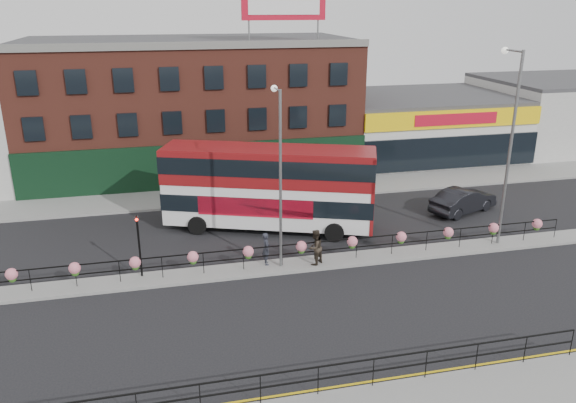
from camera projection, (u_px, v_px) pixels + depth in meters
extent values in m
plane|color=black|center=(301.00, 266.00, 29.05)|extent=(120.00, 120.00, 0.00)
cube|color=gray|center=(259.00, 193.00, 40.03)|extent=(60.00, 4.00, 0.15)
cube|color=gray|center=(301.00, 264.00, 29.02)|extent=(60.00, 1.60, 0.15)
cube|color=gold|center=(368.00, 382.00, 20.14)|extent=(60.00, 0.10, 0.01)
cube|color=gold|center=(370.00, 385.00, 19.98)|extent=(60.00, 0.10, 0.01)
cube|color=brown|center=(191.00, 107.00, 44.88)|extent=(25.00, 12.00, 10.00)
cube|color=#3F3F42|center=(187.00, 40.00, 43.15)|extent=(25.00, 12.00, 0.30)
cube|color=black|center=(200.00, 167.00, 40.40)|extent=(25.00, 0.25, 3.40)
cube|color=silver|center=(419.00, 126.00, 49.99)|extent=(15.00, 12.00, 5.00)
cube|color=#3F3F42|center=(422.00, 96.00, 49.11)|extent=(15.00, 12.00, 0.30)
cube|color=yellow|center=(455.00, 119.00, 43.81)|extent=(15.00, 0.25, 1.40)
cube|color=#B50D23|center=(456.00, 119.00, 43.70)|extent=(7.00, 0.10, 0.90)
cube|color=black|center=(452.00, 152.00, 44.71)|extent=(15.00, 0.25, 2.60)
cube|color=#B4B3AF|center=(564.00, 113.00, 52.99)|extent=(14.50, 12.00, 6.00)
cube|color=#3F3F42|center=(569.00, 80.00, 51.93)|extent=(14.50, 12.00, 0.30)
cylinder|color=slate|center=(249.00, 31.00, 39.14)|extent=(0.12, 0.12, 1.40)
cylinder|color=slate|center=(318.00, 30.00, 40.21)|extent=(0.12, 0.12, 1.40)
cube|color=black|center=(301.00, 244.00, 28.63)|extent=(30.00, 0.05, 0.05)
cube|color=black|center=(301.00, 252.00, 28.79)|extent=(30.00, 0.05, 0.05)
cylinder|color=black|center=(30.00, 280.00, 26.03)|extent=(0.04, 0.04, 1.10)
cylinder|color=black|center=(76.00, 276.00, 26.46)|extent=(0.04, 0.04, 1.10)
cylinder|color=black|center=(120.00, 271.00, 26.88)|extent=(0.04, 0.04, 1.10)
cylinder|color=black|center=(162.00, 267.00, 27.31)|extent=(0.04, 0.04, 1.10)
cylinder|color=black|center=(203.00, 263.00, 27.74)|extent=(0.04, 0.04, 1.10)
cylinder|color=black|center=(243.00, 259.00, 28.17)|extent=(0.04, 0.04, 1.10)
cylinder|color=black|center=(282.00, 255.00, 28.60)|extent=(0.04, 0.04, 1.10)
cylinder|color=black|center=(320.00, 252.00, 29.03)|extent=(0.04, 0.04, 1.10)
cylinder|color=black|center=(357.00, 248.00, 29.45)|extent=(0.04, 0.04, 1.10)
cylinder|color=black|center=(392.00, 244.00, 29.88)|extent=(0.04, 0.04, 1.10)
cylinder|color=black|center=(427.00, 241.00, 30.31)|extent=(0.04, 0.04, 1.10)
cylinder|color=black|center=(460.00, 238.00, 30.74)|extent=(0.04, 0.04, 1.10)
cylinder|color=black|center=(493.00, 235.00, 31.17)|extent=(0.04, 0.04, 1.10)
cylinder|color=black|center=(524.00, 231.00, 31.60)|extent=(0.04, 0.04, 1.10)
cylinder|color=black|center=(555.00, 228.00, 32.02)|extent=(0.04, 0.04, 1.10)
sphere|color=#DA7285|center=(11.00, 274.00, 25.73)|extent=(0.56, 0.56, 0.56)
sphere|color=#31671C|center=(12.00, 279.00, 25.81)|extent=(0.36, 0.36, 0.36)
sphere|color=#DA7285|center=(75.00, 268.00, 26.32)|extent=(0.56, 0.56, 0.56)
sphere|color=#31671C|center=(75.00, 273.00, 26.40)|extent=(0.36, 0.36, 0.36)
sphere|color=#DA7285|center=(135.00, 262.00, 26.91)|extent=(0.56, 0.56, 0.56)
sphere|color=#31671C|center=(135.00, 267.00, 26.99)|extent=(0.36, 0.36, 0.36)
sphere|color=#DA7285|center=(193.00, 257.00, 27.50)|extent=(0.56, 0.56, 0.56)
sphere|color=#31671C|center=(193.00, 261.00, 27.58)|extent=(0.36, 0.36, 0.36)
sphere|color=#DA7285|center=(248.00, 251.00, 28.09)|extent=(0.56, 0.56, 0.56)
sphere|color=#31671C|center=(248.00, 256.00, 28.17)|extent=(0.36, 0.36, 0.36)
sphere|color=#DA7285|center=(301.00, 246.00, 28.68)|extent=(0.56, 0.56, 0.56)
sphere|color=#31671C|center=(301.00, 250.00, 28.75)|extent=(0.36, 0.36, 0.36)
sphere|color=#DA7285|center=(352.00, 241.00, 29.27)|extent=(0.56, 0.56, 0.56)
sphere|color=#31671C|center=(352.00, 245.00, 29.34)|extent=(0.36, 0.36, 0.36)
sphere|color=#DA7285|center=(401.00, 237.00, 29.86)|extent=(0.56, 0.56, 0.56)
sphere|color=#31671C|center=(401.00, 241.00, 29.93)|extent=(0.36, 0.36, 0.36)
sphere|color=#DA7285|center=(448.00, 232.00, 30.44)|extent=(0.56, 0.56, 0.56)
sphere|color=#31671C|center=(448.00, 236.00, 30.52)|extent=(0.36, 0.36, 0.36)
sphere|color=#DA7285|center=(494.00, 228.00, 31.03)|extent=(0.56, 0.56, 0.56)
sphere|color=#31671C|center=(493.00, 232.00, 31.11)|extent=(0.36, 0.36, 0.36)
sphere|color=#DA7285|center=(537.00, 224.00, 31.62)|extent=(0.56, 0.56, 0.56)
sphere|color=#31671C|center=(537.00, 227.00, 31.70)|extent=(0.36, 0.36, 0.36)
cube|color=black|center=(318.00, 367.00, 18.93)|extent=(20.00, 0.05, 0.05)
cube|color=black|center=(318.00, 379.00, 19.09)|extent=(20.00, 0.05, 0.05)
cylinder|color=black|center=(200.00, 398.00, 18.26)|extent=(0.04, 0.04, 1.10)
cylinder|color=black|center=(260.00, 389.00, 18.68)|extent=(0.04, 0.04, 1.10)
cylinder|color=black|center=(318.00, 381.00, 19.11)|extent=(0.04, 0.04, 1.10)
cylinder|color=black|center=(373.00, 372.00, 19.54)|extent=(0.04, 0.04, 1.10)
cylinder|color=black|center=(426.00, 364.00, 19.97)|extent=(0.04, 0.04, 1.10)
cylinder|color=black|center=(477.00, 357.00, 20.40)|extent=(0.04, 0.04, 1.10)
cylinder|color=black|center=(525.00, 350.00, 20.83)|extent=(0.04, 0.04, 1.10)
cylinder|color=black|center=(572.00, 343.00, 21.25)|extent=(0.04, 0.04, 1.10)
cube|color=white|center=(268.00, 187.00, 32.93)|extent=(12.42, 6.95, 4.45)
cube|color=maroon|center=(268.00, 166.00, 32.50)|extent=(12.50, 7.03, 2.00)
cube|color=black|center=(269.00, 199.00, 33.19)|extent=(12.53, 7.05, 1.00)
cube|color=black|center=(268.00, 163.00, 32.45)|extent=(12.55, 7.08, 1.00)
cube|color=maroon|center=(268.00, 149.00, 32.18)|extent=(12.42, 6.95, 0.13)
cube|color=maroon|center=(373.00, 191.00, 32.17)|extent=(1.20, 2.73, 4.45)
cube|color=#B50D23|center=(255.00, 208.00, 31.96)|extent=(6.25, 2.41, 1.11)
cylinder|color=black|center=(198.00, 225.00, 32.84)|extent=(1.16, 0.71, 1.11)
cylinder|color=black|center=(210.00, 209.00, 35.44)|extent=(1.16, 0.71, 1.11)
cylinder|color=black|center=(334.00, 232.00, 31.83)|extent=(1.16, 0.71, 1.11)
cylinder|color=black|center=(337.00, 215.00, 34.43)|extent=(1.16, 0.71, 1.11)
imported|color=black|center=(463.00, 200.00, 36.24)|extent=(5.13, 6.07, 1.61)
imported|color=#23252F|center=(266.00, 249.00, 28.64)|extent=(0.65, 0.44, 1.72)
imported|color=#2D251D|center=(315.00, 247.00, 28.60)|extent=(1.59, 1.58, 1.88)
cylinder|color=slate|center=(281.00, 182.00, 27.21)|extent=(0.14, 0.14, 8.95)
cylinder|color=slate|center=(277.00, 89.00, 26.36)|extent=(0.09, 1.34, 0.09)
sphere|color=silver|center=(274.00, 88.00, 26.99)|extent=(0.32, 0.32, 0.32)
cylinder|color=slate|center=(510.00, 152.00, 29.71)|extent=(0.17, 0.17, 10.50)
cylinder|color=slate|center=(514.00, 51.00, 28.71)|extent=(0.10, 1.57, 0.10)
sphere|color=silver|center=(505.00, 51.00, 29.45)|extent=(0.38, 0.38, 0.38)
cylinder|color=black|center=(139.00, 246.00, 27.11)|extent=(0.10, 0.10, 3.20)
imported|color=black|center=(136.00, 215.00, 26.58)|extent=(0.15, 0.18, 0.90)
sphere|color=#FF190C|center=(137.00, 220.00, 26.53)|extent=(0.14, 0.14, 0.14)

